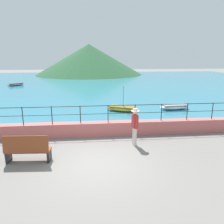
# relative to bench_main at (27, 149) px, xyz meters

# --- Properties ---
(ground_plane) EXTENTS (120.00, 120.00, 0.00)m
(ground_plane) POSITION_rel_bench_main_xyz_m (2.65, -0.46, -0.56)
(ground_plane) COLOR slate
(promenade_wall) EXTENTS (20.00, 0.56, 0.70)m
(promenade_wall) POSITION_rel_bench_main_xyz_m (2.65, 2.74, -0.21)
(promenade_wall) COLOR #BC605B
(promenade_wall) RESTS_ON ground
(railing) EXTENTS (18.44, 0.04, 0.90)m
(railing) POSITION_rel_bench_main_xyz_m (2.65, 2.74, 0.75)
(railing) COLOR #282623
(railing) RESTS_ON promenade_wall
(lake_water) EXTENTS (64.00, 44.32, 0.06)m
(lake_water) POSITION_rel_bench_main_xyz_m (2.65, 25.38, -0.53)
(lake_water) COLOR teal
(lake_water) RESTS_ON ground
(hill_main) EXTENTS (23.17, 23.17, 6.48)m
(hill_main) POSITION_rel_bench_main_xyz_m (2.49, 41.13, 2.68)
(hill_main) COLOR #285633
(hill_main) RESTS_ON ground
(bench_main) EXTENTS (1.73, 0.66, 1.13)m
(bench_main) POSITION_rel_bench_main_xyz_m (0.00, 0.00, 0.00)
(bench_main) COLOR brown
(bench_main) RESTS_ON ground
(person_walking) EXTENTS (0.38, 0.57, 1.75)m
(person_walking) POSITION_rel_bench_main_xyz_m (4.45, 1.27, 0.42)
(person_walking) COLOR beige
(person_walking) RESTS_ON ground
(boat_0) EXTENTS (2.36, 2.14, 0.36)m
(boat_0) POSITION_rel_bench_main_xyz_m (-7.60, 22.99, -0.30)
(boat_0) COLOR gray
(boat_0) RESTS_ON lake_water
(boat_1) EXTENTS (2.46, 1.81, 1.89)m
(boat_1) POSITION_rel_bench_main_xyz_m (4.78, 7.46, -0.30)
(boat_1) COLOR gold
(boat_1) RESTS_ON lake_water
(boat_2) EXTENTS (2.37, 1.10, 0.36)m
(boat_2) POSITION_rel_bench_main_xyz_m (8.88, 7.60, -0.30)
(boat_2) COLOR white
(boat_2) RESTS_ON lake_water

